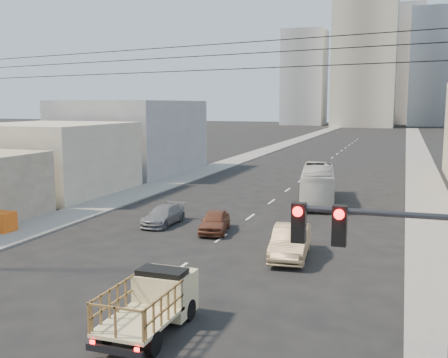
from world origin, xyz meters
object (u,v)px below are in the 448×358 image
Objects in this scene: city_bus at (318,184)px; sedan_grey at (163,215)px; sedan_tan at (290,242)px; traffic_signal at (400,293)px; flatbed_pickup at (152,300)px; sedan_brown at (215,221)px.

sedan_grey is (-8.07, -11.11, -0.83)m from city_bus.
sedan_tan is 10.23m from sedan_grey.
traffic_signal is (5.23, -15.06, 3.28)m from sedan_tan.
traffic_signal reaches higher than flatbed_pickup.
sedan_grey is at bearing -134.29° from city_bus.
sedan_grey is at bearing 126.39° from traffic_signal.
flatbed_pickup is at bearing -101.78° from city_bus.
flatbed_pickup is at bearing 147.29° from traffic_signal.
flatbed_pickup is at bearing -110.53° from sedan_tan.
traffic_signal reaches higher than city_bus.
city_bus is at bearing 59.30° from sedan_brown.
city_bus is at bearing 86.55° from flatbed_pickup.
sedan_tan is at bearing -94.21° from city_bus.
flatbed_pickup is 0.91× the size of sedan_tan.
sedan_grey is (-3.79, 0.79, -0.07)m from sedan_brown.
traffic_signal is at bearing -86.63° from city_bus.
sedan_brown is (-4.28, -11.90, -0.77)m from city_bus.
flatbed_pickup is 9.84m from traffic_signal.
traffic_signal reaches higher than sedan_brown.
sedan_brown reaches higher than sedan_grey.
sedan_brown is at bearing -10.93° from sedan_grey.
sedan_tan is at bearing 109.14° from traffic_signal.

